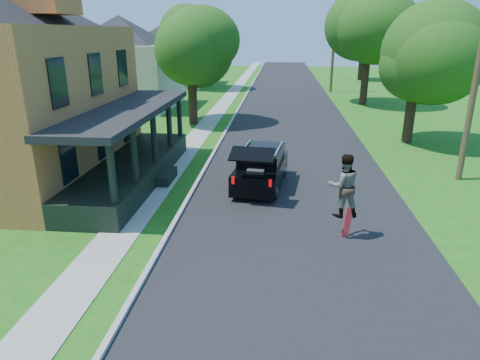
# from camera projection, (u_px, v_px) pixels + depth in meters

# --- Properties ---
(ground) EXTENTS (140.00, 140.00, 0.00)m
(ground) POSITION_uv_depth(u_px,v_px,m) (301.00, 259.00, 11.92)
(ground) COLOR #176013
(ground) RESTS_ON ground
(street) EXTENTS (8.00, 120.00, 0.02)m
(street) POSITION_uv_depth(u_px,v_px,m) (289.00, 119.00, 30.72)
(street) COLOR black
(street) RESTS_ON ground
(curb) EXTENTS (0.15, 120.00, 0.12)m
(curb) POSITION_uv_depth(u_px,v_px,m) (233.00, 118.00, 31.08)
(curb) COLOR #A2A29D
(curb) RESTS_ON ground
(sidewalk) EXTENTS (1.30, 120.00, 0.03)m
(sidewalk) POSITION_uv_depth(u_px,v_px,m) (212.00, 118.00, 31.21)
(sidewalk) COLOR gray
(sidewalk) RESTS_ON ground
(front_walk) EXTENTS (6.50, 1.20, 0.03)m
(front_walk) POSITION_uv_depth(u_px,v_px,m) (73.00, 179.00, 18.39)
(front_walk) COLOR gray
(front_walk) RESTS_ON ground
(neighbor_house_mid) EXTENTS (12.78, 12.78, 8.30)m
(neighbor_house_mid) POSITION_uv_depth(u_px,v_px,m) (122.00, 55.00, 34.29)
(neighbor_house_mid) COLOR #BBB3A6
(neighbor_house_mid) RESTS_ON ground
(neighbor_house_far) EXTENTS (12.78, 12.78, 8.30)m
(neighbor_house_far) POSITION_uv_depth(u_px,v_px,m) (171.00, 48.00, 49.33)
(neighbor_house_far) COLOR #BBB3A6
(neighbor_house_far) RESTS_ON ground
(black_suv) EXTENTS (2.19, 4.60, 2.07)m
(black_suv) POSITION_uv_depth(u_px,v_px,m) (261.00, 168.00, 17.26)
(black_suv) COLOR black
(black_suv) RESTS_ON ground
(skateboarder) EXTENTS (1.06, 0.89, 1.94)m
(skateboarder) POSITION_uv_depth(u_px,v_px,m) (344.00, 186.00, 12.67)
(skateboarder) COLOR black
(skateboarder) RESTS_ON ground
(skateboard) EXTENTS (0.40, 0.48, 0.90)m
(skateboard) POSITION_uv_depth(u_px,v_px,m) (347.00, 223.00, 13.20)
(skateboard) COLOR #9B0D11
(skateboard) RESTS_ON ground
(tree_left_mid) EXTENTS (7.14, 6.82, 8.27)m
(tree_left_mid) POSITION_uv_depth(u_px,v_px,m) (190.00, 42.00, 27.58)
(tree_left_mid) COLOR black
(tree_left_mid) RESTS_ON ground
(tree_left_far) EXTENTS (5.76, 5.61, 8.57)m
(tree_left_far) POSITION_uv_depth(u_px,v_px,m) (194.00, 35.00, 45.35)
(tree_left_far) COLOR black
(tree_left_far) RESTS_ON ground
(tree_right_near) EXTENTS (5.60, 5.57, 7.75)m
(tree_right_near) POSITION_uv_depth(u_px,v_px,m) (417.00, 53.00, 22.85)
(tree_right_near) COLOR black
(tree_right_near) RESTS_ON ground
(tree_right_mid) EXTENTS (8.62, 8.74, 10.77)m
(tree_right_mid) POSITION_uv_depth(u_px,v_px,m) (370.00, 19.00, 34.83)
(tree_right_mid) COLOR black
(tree_right_mid) RESTS_ON ground
(tree_right_far) EXTENTS (5.80, 5.50, 7.01)m
(tree_right_far) POSITION_uv_depth(u_px,v_px,m) (362.00, 43.00, 54.31)
(tree_right_far) COLOR black
(tree_right_far) RESTS_ON ground
(utility_pole_near) EXTENTS (1.55, 0.28, 9.22)m
(utility_pole_near) POSITION_uv_depth(u_px,v_px,m) (479.00, 65.00, 16.75)
(utility_pole_near) COLOR #422E1E
(utility_pole_near) RESTS_ON ground
(utility_pole_far) EXTENTS (1.69, 0.61, 10.46)m
(utility_pole_far) POSITION_uv_depth(u_px,v_px,m) (334.00, 38.00, 42.88)
(utility_pole_far) COLOR #422E1E
(utility_pole_far) RESTS_ON ground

